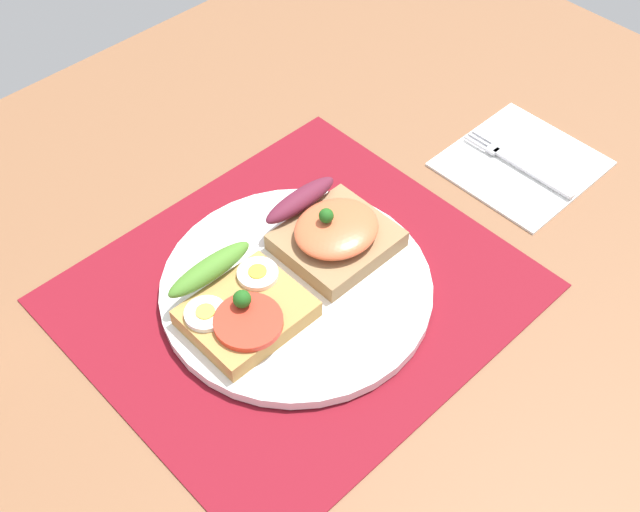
% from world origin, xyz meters
% --- Properties ---
extents(ground_plane, '(1.20, 0.90, 0.03)m').
position_xyz_m(ground_plane, '(0.00, 0.00, -0.02)').
color(ground_plane, brown).
extents(placemat, '(0.38, 0.34, 0.00)m').
position_xyz_m(placemat, '(0.00, 0.00, 0.00)').
color(placemat, maroon).
rests_on(placemat, ground_plane).
extents(plate, '(0.25, 0.25, 0.01)m').
position_xyz_m(plate, '(0.00, 0.00, 0.01)').
color(plate, white).
rests_on(plate, placemat).
extents(sandwich_egg_tomato, '(0.10, 0.10, 0.04)m').
position_xyz_m(sandwich_egg_tomato, '(-0.06, 0.01, 0.03)').
color(sandwich_egg_tomato, '#B48445').
rests_on(sandwich_egg_tomato, plate).
extents(sandwich_salmon, '(0.10, 0.11, 0.05)m').
position_xyz_m(sandwich_salmon, '(0.06, 0.01, 0.03)').
color(sandwich_salmon, '#94724B').
rests_on(sandwich_salmon, plate).
extents(napkin, '(0.15, 0.14, 0.01)m').
position_xyz_m(napkin, '(0.29, -0.04, 0.00)').
color(napkin, white).
rests_on(napkin, ground_plane).
extents(fork, '(0.02, 0.14, 0.00)m').
position_xyz_m(fork, '(0.28, -0.03, 0.01)').
color(fork, '#B7B7BC').
rests_on(fork, napkin).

